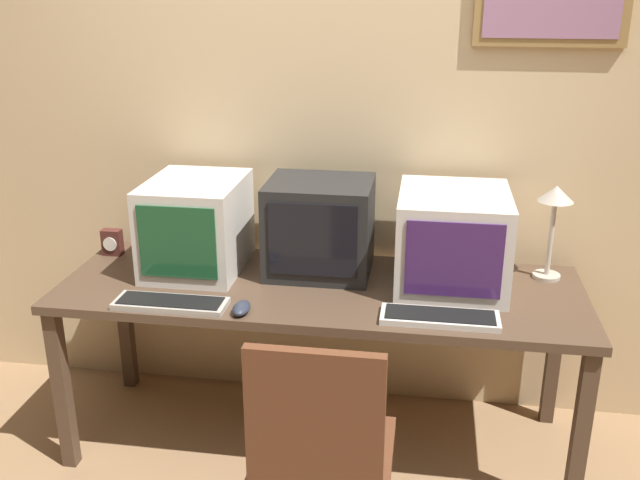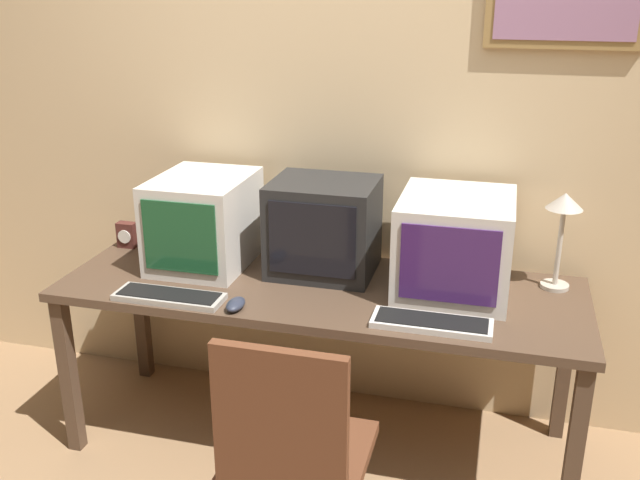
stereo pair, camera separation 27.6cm
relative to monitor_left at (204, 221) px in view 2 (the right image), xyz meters
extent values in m
cube|color=#D1B284|center=(0.53, 0.33, 0.38)|extent=(8.00, 0.05, 2.60)
cube|color=#4C3828|center=(0.53, -0.11, -0.21)|extent=(2.07, 0.71, 0.04)
cube|color=#4C3828|center=(-0.45, -0.41, -0.57)|extent=(0.06, 0.06, 0.70)
cube|color=#4C3828|center=(1.52, -0.41, -0.57)|extent=(0.06, 0.06, 0.70)
cube|color=#4C3828|center=(-0.45, 0.20, -0.57)|extent=(0.06, 0.06, 0.70)
cube|color=#4C3828|center=(1.52, 0.20, -0.57)|extent=(0.06, 0.06, 0.70)
cube|color=beige|center=(0.00, 0.00, 0.00)|extent=(0.38, 0.46, 0.38)
cube|color=#194C28|center=(0.00, -0.23, 0.01)|extent=(0.31, 0.01, 0.29)
cube|color=black|center=(0.51, 0.05, 0.00)|extent=(0.42, 0.36, 0.38)
cube|color=black|center=(0.51, -0.14, 0.01)|extent=(0.35, 0.01, 0.29)
cube|color=beige|center=(1.04, 0.00, 0.00)|extent=(0.42, 0.48, 0.37)
cube|color=#3D1E56|center=(1.04, -0.24, 0.01)|extent=(0.35, 0.01, 0.28)
cube|color=#A8A399|center=(0.01, -0.38, -0.18)|extent=(0.42, 0.14, 0.02)
cube|color=black|center=(0.01, -0.38, -0.17)|extent=(0.39, 0.11, 0.00)
cube|color=beige|center=(1.00, -0.35, -0.18)|extent=(0.42, 0.14, 0.02)
cube|color=black|center=(1.00, -0.35, -0.17)|extent=(0.39, 0.12, 0.00)
ellipsoid|color=#282D3D|center=(0.29, -0.39, -0.17)|extent=(0.06, 0.11, 0.04)
cube|color=#4C231E|center=(-0.42, 0.09, -0.13)|extent=(0.08, 0.05, 0.12)
cylinder|color=white|center=(-0.42, 0.06, -0.13)|extent=(0.06, 0.00, 0.06)
cylinder|color=#B2A899|center=(1.43, 0.11, -0.18)|extent=(0.11, 0.11, 0.02)
cylinder|color=#B2A899|center=(1.43, 0.11, -0.01)|extent=(0.02, 0.02, 0.32)
cone|color=#B2A899|center=(1.43, 0.11, 0.17)|extent=(0.14, 0.14, 0.06)
cube|color=brown|center=(0.66, -0.81, -0.46)|extent=(0.43, 0.43, 0.04)
cube|color=brown|center=(0.66, -1.01, -0.21)|extent=(0.39, 0.04, 0.46)
camera|label=1|loc=(0.93, -2.67, 0.96)|focal=40.00mm
camera|label=2|loc=(1.20, -2.61, 0.96)|focal=40.00mm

